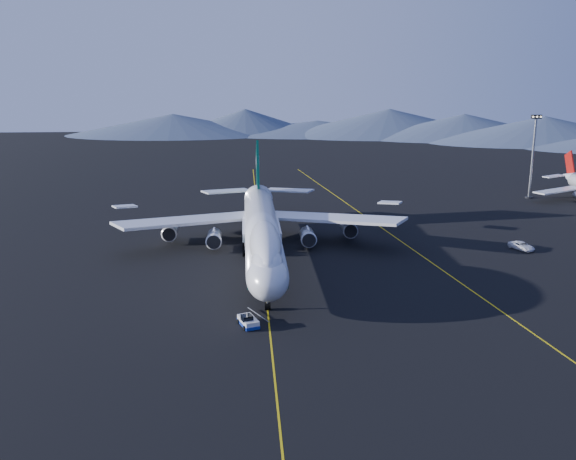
{
  "coord_description": "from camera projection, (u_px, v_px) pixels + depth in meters",
  "views": [
    {
      "loc": [
        -3.23,
        -118.56,
        36.43
      ],
      "look_at": [
        4.91,
        -1.0,
        6.0
      ],
      "focal_mm": 40.0,
      "sensor_mm": 36.0,
      "label": 1
    }
  ],
  "objects": [
    {
      "name": "floodlight_mast",
      "position": [
        533.0,
        156.0,
        177.84
      ],
      "size": [
        2.87,
        2.15,
        23.19
      ],
      "rotation": [
        0.0,
        0.0,
        -0.3
      ],
      "color": "black",
      "rests_on": "ground"
    },
    {
      "name": "ground",
      "position": [
        262.0,
        259.0,
        123.84
      ],
      "size": [
        500.0,
        500.0,
        0.0
      ],
      "primitive_type": "plane",
      "color": "black",
      "rests_on": "ground"
    },
    {
      "name": "pushback_tug",
      "position": [
        248.0,
        322.0,
        92.15
      ],
      "size": [
        3.42,
        4.67,
        1.83
      ],
      "rotation": [
        0.0,
        0.0,
        0.34
      ],
      "color": "silver",
      "rests_on": "ground"
    },
    {
      "name": "boeing_747",
      "position": [
        262.0,
        230.0,
        122.42
      ],
      "size": [
        59.62,
        72.43,
        19.37
      ],
      "color": "silver",
      "rests_on": "ground"
    },
    {
      "name": "service_van",
      "position": [
        522.0,
        246.0,
        130.06
      ],
      "size": [
        4.48,
        6.22,
        1.57
      ],
      "primitive_type": "imported",
      "rotation": [
        0.0,
        0.0,
        0.37
      ],
      "color": "white",
      "rests_on": "ground"
    },
    {
      "name": "taxiway_line_side",
      "position": [
        403.0,
        242.0,
        135.51
      ],
      "size": [
        28.08,
        198.09,
        0.01
      ],
      "primitive_type": "cube",
      "rotation": [
        0.0,
        0.0,
        0.14
      ],
      "color": "gold",
      "rests_on": "ground"
    },
    {
      "name": "taxiway_line_main",
      "position": [
        262.0,
        259.0,
        123.84
      ],
      "size": [
        0.25,
        220.0,
        0.01
      ],
      "primitive_type": "cube",
      "color": "gold",
      "rests_on": "ground"
    }
  ]
}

